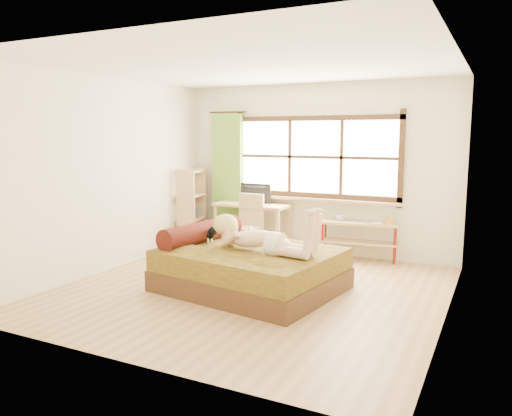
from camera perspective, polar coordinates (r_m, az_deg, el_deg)
The scene contains 18 objects.
floor at distance 6.26m, azimuth -0.48°, elevation -9.32°, with size 4.50×4.50×0.00m, color #9E754C.
ceiling at distance 6.01m, azimuth -0.51°, elevation 16.00°, with size 4.50×4.50×0.00m, color white.
wall_back at distance 8.05m, azimuth 6.81°, elevation 4.38°, with size 4.50×4.50×0.00m, color silver.
wall_front at distance 4.12m, azimuth -14.83°, elevation 0.40°, with size 4.50×4.50×0.00m, color silver.
wall_left at distance 7.28m, azimuth -16.51°, elevation 3.68°, with size 4.50×4.50×0.00m, color silver.
wall_right at distance 5.36m, azimuth 21.49°, elevation 1.88°, with size 4.50×4.50×0.00m, color silver.
window at distance 8.01m, azimuth 6.75°, elevation 5.51°, with size 2.80×0.16×1.46m.
curtain at distance 8.60m, azimuth -3.27°, elevation 3.35°, with size 0.55×0.10×2.20m, color olive.
bed at distance 6.23m, azimuth -0.97°, elevation -6.75°, with size 2.25×1.91×0.77m.
woman at distance 5.98m, azimuth 0.46°, elevation -2.12°, with size 1.42×0.41×0.61m, color #E1AE91, non-canonical shape.
kitten at distance 6.56m, azimuth -5.82°, elevation -2.85°, with size 0.31×0.12×0.24m, color black, non-canonical shape.
desk at distance 8.23m, azimuth -0.39°, elevation -0.19°, with size 1.26×0.61×0.78m.
monitor at distance 8.24m, azimuth -0.23°, elevation 1.67°, with size 0.56×0.07×0.32m, color black.
chair at distance 7.89m, azimuth -0.90°, elevation -1.54°, with size 0.45×0.45×0.98m.
pipe_shelf at distance 7.77m, azimuth 11.77°, elevation -2.72°, with size 1.20×0.45×0.66m.
cup at distance 7.81m, azimuth 9.60°, elevation -1.10°, with size 0.11×0.11×0.09m, color gray.
book at distance 7.69m, azimuth 13.16°, elevation -1.64°, with size 0.15×0.20×0.02m, color gray.
bookshelf at distance 8.66m, azimuth -7.37°, elevation 0.14°, with size 0.44×0.63×1.32m.
Camera 1 is at (2.70, -5.31, 1.90)m, focal length 35.00 mm.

